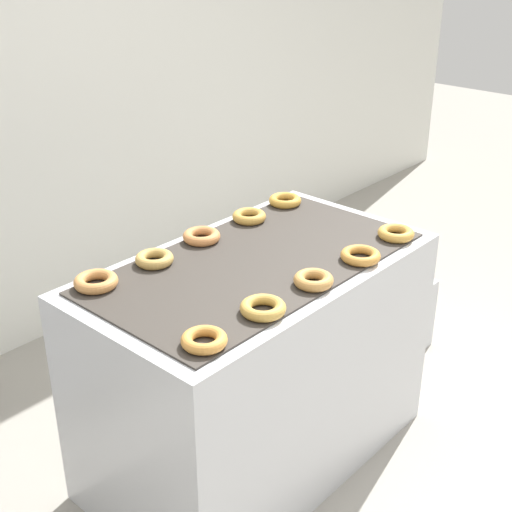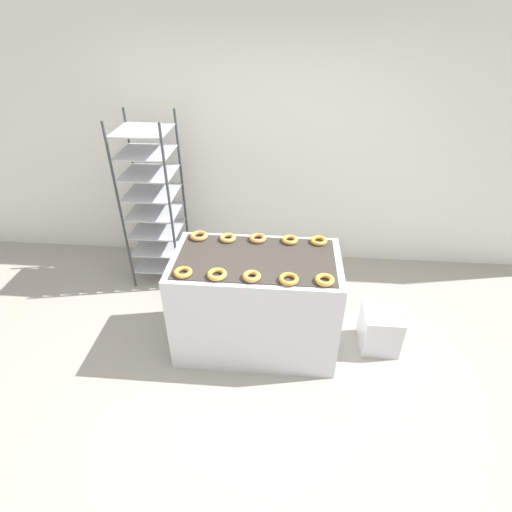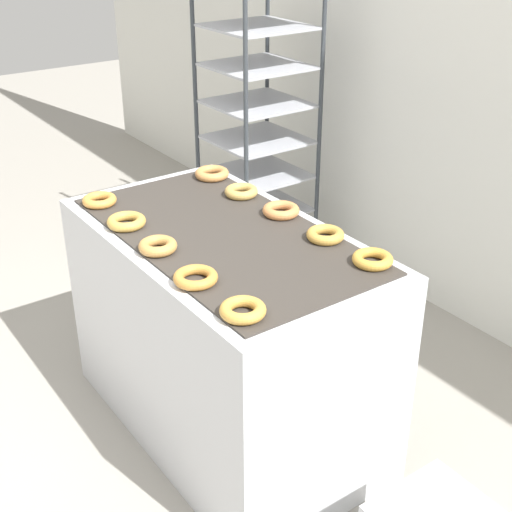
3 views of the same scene
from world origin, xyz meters
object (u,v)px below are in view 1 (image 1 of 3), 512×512
(donut_near_center, at_px, (313,280))
(donut_far_leftmost, at_px, (96,282))
(glaze_bin, at_px, (390,313))
(fryer_machine, at_px, (256,364))
(donut_far_left, at_px, (154,259))
(donut_near_rightmost, at_px, (396,233))
(donut_far_right, at_px, (249,216))
(donut_near_left, at_px, (263,308))
(donut_far_center, at_px, (202,236))
(donut_near_right, at_px, (360,256))
(donut_near_leftmost, at_px, (204,340))
(donut_far_rightmost, at_px, (285,200))

(donut_near_center, distance_m, donut_far_leftmost, 0.74)
(glaze_bin, xyz_separation_m, donut_far_leftmost, (-1.60, 0.22, 0.74))
(fryer_machine, bearing_deg, glaze_bin, 2.57)
(donut_near_center, relative_size, donut_far_left, 0.99)
(donut_near_rightmost, relative_size, donut_far_right, 1.02)
(glaze_bin, xyz_separation_m, donut_near_left, (-1.36, -0.32, 0.73))
(donut_far_right, bearing_deg, glaze_bin, -15.29)
(donut_near_center, distance_m, donut_far_center, 0.55)
(glaze_bin, height_order, donut_far_leftmost, donut_far_leftmost)
(donut_near_right, bearing_deg, donut_near_rightmost, 2.20)
(donut_far_right, bearing_deg, donut_near_rightmost, -64.68)
(glaze_bin, bearing_deg, donut_far_right, 164.71)
(fryer_machine, distance_m, donut_near_right, 0.61)
(glaze_bin, bearing_deg, donut_near_leftmost, -169.06)
(donut_near_left, xyz_separation_m, donut_far_right, (0.53, 0.54, -0.00))
(donut_near_right, height_order, donut_near_rightmost, donut_near_rightmost)
(donut_near_center, xyz_separation_m, donut_near_right, (0.27, -0.01, -0.00))
(donut_far_right, relative_size, donut_far_rightmost, 0.99)
(donut_near_rightmost, bearing_deg, donut_far_right, 115.32)
(donut_near_leftmost, height_order, donut_near_rightmost, donut_near_rightmost)
(glaze_bin, bearing_deg, donut_far_rightmost, 158.29)
(donut_far_center, bearing_deg, donut_near_rightmost, -45.91)
(donut_near_leftmost, height_order, donut_far_leftmost, donut_far_leftmost)
(donut_near_left, distance_m, donut_near_right, 0.53)
(glaze_bin, height_order, donut_far_right, donut_far_right)
(donut_near_leftmost, relative_size, donut_far_left, 0.99)
(glaze_bin, distance_m, donut_near_left, 1.57)
(glaze_bin, bearing_deg, donut_far_center, 168.27)
(donut_near_rightmost, height_order, donut_far_right, same)
(fryer_machine, relative_size, glaze_bin, 3.59)
(donut_far_right, bearing_deg, donut_near_leftmost, -145.61)
(glaze_bin, distance_m, donut_far_right, 1.13)
(donut_far_center, bearing_deg, donut_far_rightmost, 0.57)
(donut_near_center, bearing_deg, donut_near_left, 179.16)
(donut_far_rightmost, bearing_deg, donut_near_center, -132.84)
(donut_far_right, bearing_deg, donut_far_left, -178.44)
(donut_far_left, bearing_deg, glaze_bin, -8.90)
(donut_near_center, bearing_deg, donut_far_center, 89.92)
(donut_far_right, bearing_deg, donut_far_rightmost, 1.73)
(donut_near_left, distance_m, donut_near_center, 0.26)
(donut_far_leftmost, height_order, donut_far_right, donut_far_leftmost)
(donut_near_leftmost, xyz_separation_m, donut_near_center, (0.51, -0.01, 0.00))
(donut_near_center, height_order, donut_far_right, donut_near_center)
(donut_near_left, height_order, donut_far_right, same)
(donut_far_leftmost, distance_m, donut_far_rightmost, 1.02)
(donut_near_right, xyz_separation_m, donut_far_left, (-0.52, 0.54, 0.00))
(donut_far_center, bearing_deg, donut_near_left, -115.31)
(glaze_bin, height_order, donut_near_right, donut_near_right)
(donut_near_leftmost, bearing_deg, donut_near_right, -1.20)
(donut_near_leftmost, relative_size, donut_near_left, 0.94)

